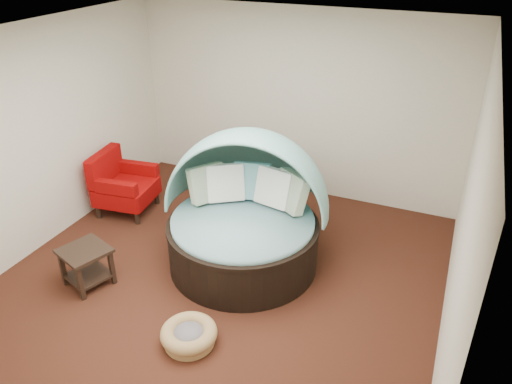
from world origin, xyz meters
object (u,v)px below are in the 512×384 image
at_px(red_armchair, 122,185).
at_px(side_table, 86,262).
at_px(pet_basket, 189,335).
at_px(canopy_daybed, 245,206).

height_order(red_armchair, side_table, red_armchair).
distance_m(red_armchair, side_table, 1.75).
relative_size(pet_basket, red_armchair, 0.70).
bearing_deg(canopy_daybed, red_armchair, 157.52).
distance_m(canopy_daybed, side_table, 1.95).
bearing_deg(canopy_daybed, pet_basket, -98.48).
xyz_separation_m(red_armchair, side_table, (0.67, -1.61, -0.11)).
distance_m(pet_basket, red_armchair, 3.00).
xyz_separation_m(pet_basket, side_table, (-1.56, 0.37, 0.21)).
bearing_deg(side_table, pet_basket, -13.20).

